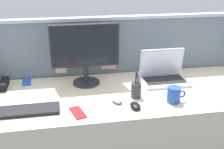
% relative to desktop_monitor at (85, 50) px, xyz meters
% --- Properties ---
extents(desk, '(2.08, 0.73, 0.75)m').
position_rel_desktop_monitor_xyz_m(desk, '(0.17, -0.21, -0.63)').
color(desk, beige).
rests_on(desk, ground_plane).
extents(cubicle_divider, '(2.28, 0.08, 1.21)m').
position_rel_desktop_monitor_xyz_m(cubicle_divider, '(0.17, 0.20, -0.40)').
color(cubicle_divider, slate).
rests_on(cubicle_divider, ground_plane).
extents(desktop_monitor, '(0.50, 0.20, 0.44)m').
position_rel_desktop_monitor_xyz_m(desktop_monitor, '(0.00, 0.00, 0.00)').
color(desktop_monitor, '#232328').
rests_on(desktop_monitor, desk).
extents(laptop, '(0.34, 0.24, 0.24)m').
position_rel_desktop_monitor_xyz_m(laptop, '(0.58, -0.06, -0.20)').
color(laptop, silver).
rests_on(laptop, desk).
extents(keyboard_main, '(0.43, 0.14, 0.02)m').
position_rel_desktop_monitor_xyz_m(keyboard_main, '(-0.41, -0.37, -0.25)').
color(keyboard_main, black).
rests_on(keyboard_main, desk).
extents(computer_mouse_right_hand, '(0.07, 0.10, 0.03)m').
position_rel_desktop_monitor_xyz_m(computer_mouse_right_hand, '(0.26, -0.44, -0.24)').
color(computer_mouse_right_hand, black).
rests_on(computer_mouse_right_hand, desk).
extents(computer_mouse_left_hand, '(0.08, 0.11, 0.03)m').
position_rel_desktop_monitor_xyz_m(computer_mouse_left_hand, '(0.17, -0.34, -0.24)').
color(computer_mouse_left_hand, '#9EA0A8').
rests_on(computer_mouse_left_hand, desk).
extents(pen_cup, '(0.07, 0.07, 0.18)m').
position_rel_desktop_monitor_xyz_m(pen_cup, '(0.31, -0.30, -0.20)').
color(pen_cup, '#333338').
rests_on(pen_cup, desk).
extents(cell_phone_red_case, '(0.10, 0.16, 0.01)m').
position_rel_desktop_monitor_xyz_m(cell_phone_red_case, '(-0.09, -0.44, -0.25)').
color(cell_phone_red_case, '#B22323').
rests_on(cell_phone_red_case, desk).
extents(cell_phone_blue_case, '(0.07, 0.13, 0.01)m').
position_rel_desktop_monitor_xyz_m(cell_phone_blue_case, '(-0.44, 0.08, -0.25)').
color(cell_phone_blue_case, blue).
rests_on(cell_phone_blue_case, desk).
extents(coffee_mug, '(0.12, 0.09, 0.10)m').
position_rel_desktop_monitor_xyz_m(coffee_mug, '(0.53, -0.40, -0.20)').
color(coffee_mug, blue).
rests_on(coffee_mug, desk).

